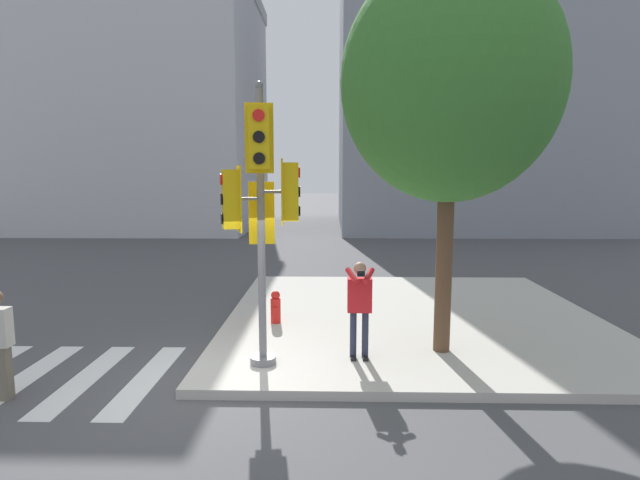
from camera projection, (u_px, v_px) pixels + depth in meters
ground_plane at (219, 386)px, 7.62m from camera, size 160.00×160.00×0.00m
sidewalk_corner at (412, 317)px, 11.00m from camera, size 8.00×8.00×0.15m
traffic_signal_pole at (261, 202)px, 7.76m from camera, size 1.24×1.25×4.46m
person_photographer at (360, 301)px, 8.23m from camera, size 0.50×0.53×1.63m
street_tree at (450, 82)px, 8.13m from camera, size 3.59×3.59×6.53m
fire_hydrant at (276, 307)px, 10.30m from camera, size 0.21×0.27×0.68m
building_left at (128, 108)px, 30.22m from camera, size 15.60×12.06×14.39m
building_right at (466, 70)px, 30.32m from camera, size 15.43×13.28×19.00m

